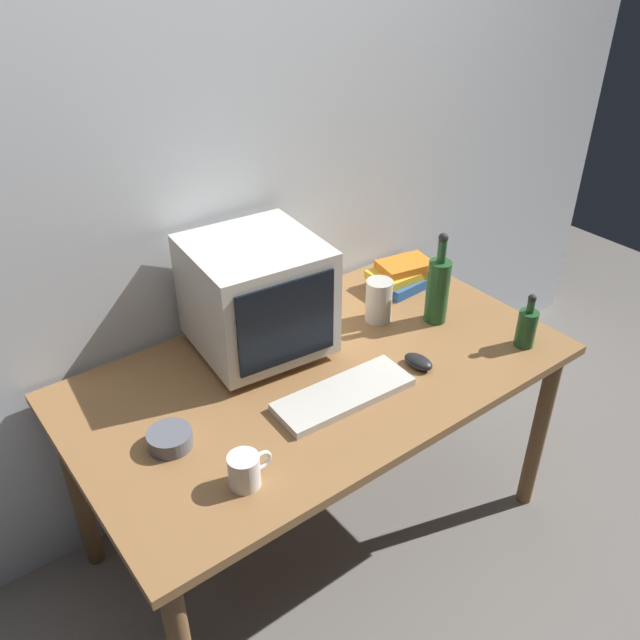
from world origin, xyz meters
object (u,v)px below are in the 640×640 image
cd_spindle (170,439)px  crt_monitor (256,296)px  keyboard (344,394)px  book_stack (402,275)px  metal_canister (379,301)px  computer_mouse (418,362)px  bottle_tall (438,289)px  bottle_short (527,327)px  mug (245,470)px

cd_spindle → crt_monitor: bearing=28.6°
keyboard → book_stack: book_stack is taller
metal_canister → computer_mouse: bearing=-106.2°
bottle_tall → metal_canister: 0.20m
keyboard → book_stack: bearing=35.8°
keyboard → computer_mouse: (0.28, -0.02, 0.01)m
computer_mouse → cd_spindle: size_ratio=0.83×
bottle_tall → metal_canister: (-0.15, 0.12, -0.05)m
crt_monitor → book_stack: size_ratio=1.75×
computer_mouse → bottle_short: size_ratio=0.53×
mug → computer_mouse: bearing=7.6°
metal_canister → book_stack: bearing=28.8°
mug → metal_canister: bearing=25.9°
computer_mouse → bottle_tall: bottle_tall is taller
crt_monitor → mug: bearing=-126.2°
bottle_short → mug: bearing=178.2°
bottle_tall → mug: bearing=-164.8°
computer_mouse → mug: bearing=-178.4°
keyboard → crt_monitor: bearing=101.9°
crt_monitor → bottle_short: crt_monitor is taller
crt_monitor → metal_canister: crt_monitor is taller
bottle_short → book_stack: size_ratio=0.79×
bottle_short → computer_mouse: bearing=161.0°
mug → metal_canister: (0.76, 0.37, 0.03)m
book_stack → cd_spindle: bearing=-166.6°
keyboard → metal_canister: 0.45m
metal_canister → cd_spindle: bearing=-171.1°
mug → cd_spindle: (-0.09, 0.24, -0.02)m
crt_monitor → mug: size_ratio=3.50×
bottle_short → metal_canister: size_ratio=1.26×
bottle_tall → computer_mouse: bearing=-145.9°
bottle_short → bottle_tall: bearing=113.2°
crt_monitor → bottle_short: 0.86m
computer_mouse → metal_canister: bearing=67.8°
computer_mouse → cd_spindle: bearing=163.2°
cd_spindle → computer_mouse: bearing=-10.8°
metal_canister → mug: bearing=-154.1°
book_stack → mug: size_ratio=1.99×
cd_spindle → metal_canister: 0.86m
bottle_short → crt_monitor: bearing=143.9°
crt_monitor → metal_canister: 0.45m
mug → crt_monitor: bearing=53.8°
metal_canister → crt_monitor: bearing=166.2°
keyboard → metal_canister: size_ratio=2.80×
keyboard → book_stack: 0.70m
bottle_tall → bottle_short: bearing=-66.8°
keyboard → book_stack: (0.58, 0.38, 0.04)m
book_stack → cd_spindle: size_ratio=1.99×
bottle_tall → metal_canister: size_ratio=2.18×
crt_monitor → keyboard: 0.41m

